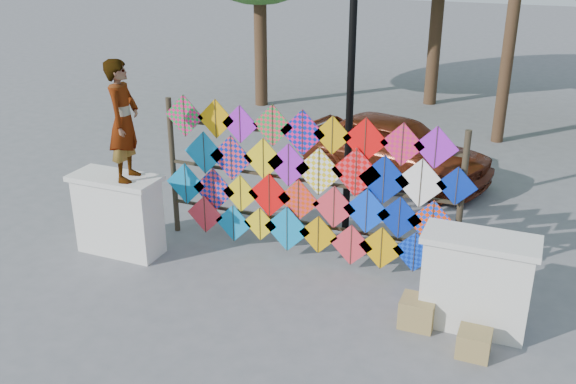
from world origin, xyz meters
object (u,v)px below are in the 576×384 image
object	(u,v)px
sedan	(395,148)
vendor_woman	(124,121)
kite_rack	(307,185)
lamppost	(351,71)

from	to	relation	value
sedan	vendor_woman	bearing A→B (deg)	163.06
kite_rack	vendor_woman	world-z (taller)	vendor_woman
lamppost	vendor_woman	bearing A→B (deg)	-141.13
kite_rack	vendor_woman	bearing A→B (deg)	-159.77
kite_rack	sedan	size ratio (longest dim) A/B	1.25
sedan	lamppost	distance (m)	3.28
kite_rack	lamppost	world-z (taller)	lamppost
sedan	lamppost	size ratio (longest dim) A/B	0.87
vendor_woman	lamppost	bearing A→B (deg)	-64.74
kite_rack	lamppost	xyz separation A→B (m)	(0.23, 1.28, 1.47)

